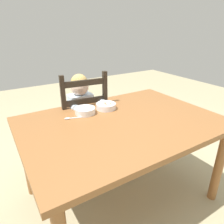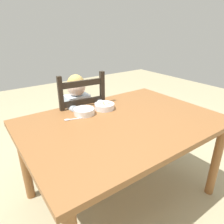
{
  "view_description": "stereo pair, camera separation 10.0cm",
  "coord_description": "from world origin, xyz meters",
  "px_view_note": "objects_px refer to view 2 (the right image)",
  "views": [
    {
      "loc": [
        -0.8,
        -1.14,
        1.39
      ],
      "look_at": [
        -0.04,
        0.08,
        0.78
      ],
      "focal_mm": 32.92,
      "sensor_mm": 36.0,
      "label": 1
    },
    {
      "loc": [
        -0.88,
        -1.09,
        1.39
      ],
      "look_at": [
        -0.04,
        0.08,
        0.78
      ],
      "focal_mm": 32.92,
      "sensor_mm": 36.0,
      "label": 2
    }
  ],
  "objects_px": {
    "dining_chair": "(79,125)",
    "bowl_of_peas": "(84,111)",
    "dining_table": "(122,130)",
    "bowl_of_carrots": "(104,106)",
    "spoon": "(70,119)",
    "child_figure": "(79,110)"
  },
  "relations": [
    {
      "from": "bowl_of_carrots",
      "to": "spoon",
      "type": "height_order",
      "value": "bowl_of_carrots"
    },
    {
      "from": "dining_table",
      "to": "spoon",
      "type": "bearing_deg",
      "value": 143.27
    },
    {
      "from": "dining_chair",
      "to": "bowl_of_peas",
      "type": "bearing_deg",
      "value": -107.18
    },
    {
      "from": "child_figure",
      "to": "bowl_of_carrots",
      "type": "distance_m",
      "value": 0.33
    },
    {
      "from": "dining_table",
      "to": "spoon",
      "type": "height_order",
      "value": "spoon"
    },
    {
      "from": "bowl_of_peas",
      "to": "bowl_of_carrots",
      "type": "height_order",
      "value": "bowl_of_peas"
    },
    {
      "from": "dining_chair",
      "to": "spoon",
      "type": "xyz_separation_m",
      "value": [
        -0.23,
        -0.33,
        0.25
      ]
    },
    {
      "from": "child_figure",
      "to": "spoon",
      "type": "bearing_deg",
      "value": -126.59
    },
    {
      "from": "dining_chair",
      "to": "bowl_of_peas",
      "type": "height_order",
      "value": "dining_chair"
    },
    {
      "from": "bowl_of_peas",
      "to": "spoon",
      "type": "bearing_deg",
      "value": -168.29
    },
    {
      "from": "bowl_of_carrots",
      "to": "spoon",
      "type": "bearing_deg",
      "value": -175.04
    },
    {
      "from": "dining_table",
      "to": "dining_chair",
      "type": "height_order",
      "value": "dining_chair"
    },
    {
      "from": "spoon",
      "to": "bowl_of_peas",
      "type": "bearing_deg",
      "value": 11.71
    },
    {
      "from": "dining_chair",
      "to": "child_figure",
      "type": "height_order",
      "value": "dining_chair"
    },
    {
      "from": "dining_table",
      "to": "bowl_of_carrots",
      "type": "distance_m",
      "value": 0.29
    },
    {
      "from": "dining_chair",
      "to": "bowl_of_carrots",
      "type": "relative_size",
      "value": 6.06
    },
    {
      "from": "dining_table",
      "to": "bowl_of_carrots",
      "type": "height_order",
      "value": "bowl_of_carrots"
    },
    {
      "from": "dining_table",
      "to": "bowl_of_peas",
      "type": "bearing_deg",
      "value": 123.75
    },
    {
      "from": "dining_table",
      "to": "bowl_of_peas",
      "type": "xyz_separation_m",
      "value": [
        -0.18,
        0.27,
        0.11
      ]
    },
    {
      "from": "child_figure",
      "to": "bowl_of_carrots",
      "type": "xyz_separation_m",
      "value": [
        0.1,
        -0.29,
        0.11
      ]
    },
    {
      "from": "bowl_of_carrots",
      "to": "spoon",
      "type": "distance_m",
      "value": 0.34
    },
    {
      "from": "dining_table",
      "to": "bowl_of_peas",
      "type": "distance_m",
      "value": 0.34
    }
  ]
}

